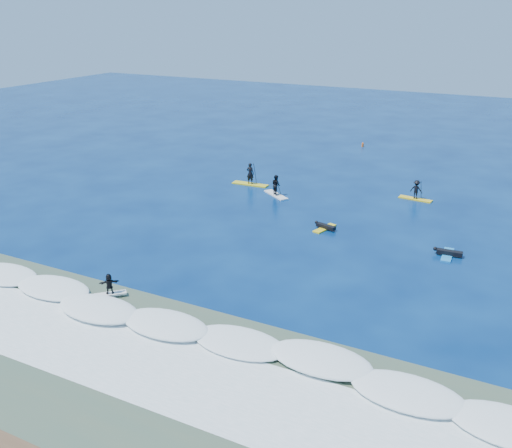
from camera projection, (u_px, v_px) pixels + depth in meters
The scene contains 11 objects.
ground at pixel (244, 252), 37.25m from camera, with size 160.00×160.00×0.00m, color #031B48.
shallow_water at pixel (96, 363), 25.62m from camera, with size 90.00×13.00×0.01m, color #3C5341.
breaking_wave at pixel (151, 322), 28.94m from camera, with size 40.00×6.00×0.30m, color white.
whitewater at pixel (111, 352), 26.45m from camera, with size 34.00×5.00×0.02m, color silver.
sup_paddler_left at pixel (250, 177), 50.99m from camera, with size 3.35×0.96×2.33m.
sup_paddler_center at pixel (276, 187), 48.06m from camera, with size 2.83×2.31×2.07m.
sup_paddler_right at pixel (416, 191), 47.04m from camera, with size 2.80×0.99×1.92m.
prone_paddler_near at pixel (325, 227), 41.00m from camera, with size 1.72×2.24×0.45m.
prone_paddler_far at pixel (448, 253), 36.63m from camera, with size 1.85×2.36×0.49m.
wave_surfer at pixel (109, 285), 31.17m from camera, with size 1.58×1.56×1.26m.
marker_buoy at pixel (363, 145), 64.93m from camera, with size 0.25×0.25×0.60m.
Camera 1 is at (16.30, -30.00, 15.03)m, focal length 40.00 mm.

